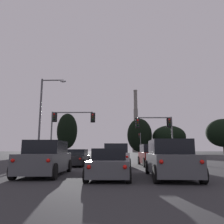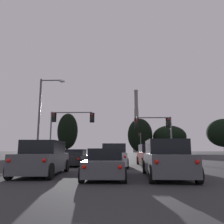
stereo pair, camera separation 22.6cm
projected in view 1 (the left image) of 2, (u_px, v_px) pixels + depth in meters
The scene contains 15 objects.
suv_left_lane_second at pixel (46, 158), 12.00m from camera, with size 2.27×4.97×1.86m.
sedan_left_lane_front at pixel (77, 158), 19.19m from camera, with size 2.01×4.71×1.43m.
suv_center_lane_front at pixel (116, 156), 17.72m from camera, with size 2.13×4.92×1.86m.
suv_right_lane_second at pixel (170, 159), 10.91m from camera, with size 2.30×4.98×1.86m.
sedan_center_lane_second at pixel (109, 164), 11.02m from camera, with size 1.99×4.71×1.43m.
suv_right_lane_front at pixel (152, 155), 19.40m from camera, with size 2.18×4.93×1.86m.
traffic_light_overhead_right at pixel (159, 127), 26.42m from camera, with size 4.60×0.50×5.37m.
traffic_light_overhead_left at pixel (66, 123), 27.23m from camera, with size 5.61×0.50×6.14m.
traffic_light_far_right at pixel (140, 141), 59.42m from camera, with size 0.78×0.50×6.03m.
street_lamp at pixel (44, 111), 22.85m from camera, with size 2.70×0.36×8.91m.
smokestack at pixel (136, 127), 142.01m from camera, with size 5.18×5.18×41.12m.
treeline_far_left at pixel (169, 137), 86.59m from camera, with size 13.18×11.86×11.06m.
treeline_left_mid at pixel (67, 131), 85.51m from camera, with size 7.92×7.13×15.74m.
treeline_center_left at pixel (224, 133), 81.59m from camera, with size 12.89×11.60×13.05m.
treeline_right_mid at pixel (140, 135), 86.40m from camera, with size 9.77×8.79×13.86m.
Camera 1 is at (0.38, 0.36, 1.34)m, focal length 35.00 mm.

